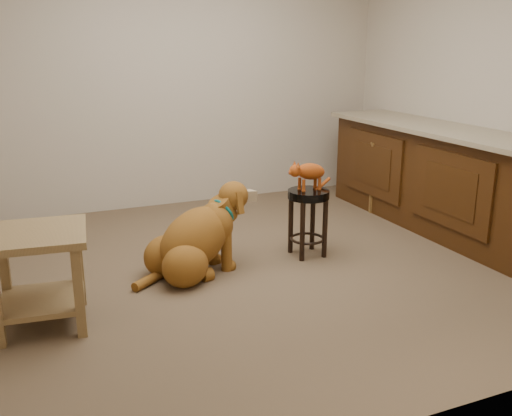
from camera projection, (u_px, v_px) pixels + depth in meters
name	position (u px, v px, depth m)	size (l,w,h in m)	color
floor	(254.00, 267.00, 4.40)	(4.50, 4.00, 0.01)	brown
room_shell	(254.00, 40.00, 3.93)	(4.54, 4.04, 2.62)	#BDAD98
cabinet_run	(435.00, 180.00, 5.27)	(0.70, 2.56, 0.94)	#41230B
padded_stool	(308.00, 209.00, 4.54)	(0.33, 0.33, 0.54)	black
wood_stool	(383.00, 173.00, 5.85)	(0.48, 0.48, 0.72)	brown
side_table	(38.00, 264.00, 3.39)	(0.64, 0.64, 0.60)	olive
golden_retriever	(196.00, 241.00, 4.19)	(1.07, 0.64, 0.70)	brown
tabby_kitten	(308.00, 173.00, 4.45)	(0.42, 0.15, 0.26)	#93390E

